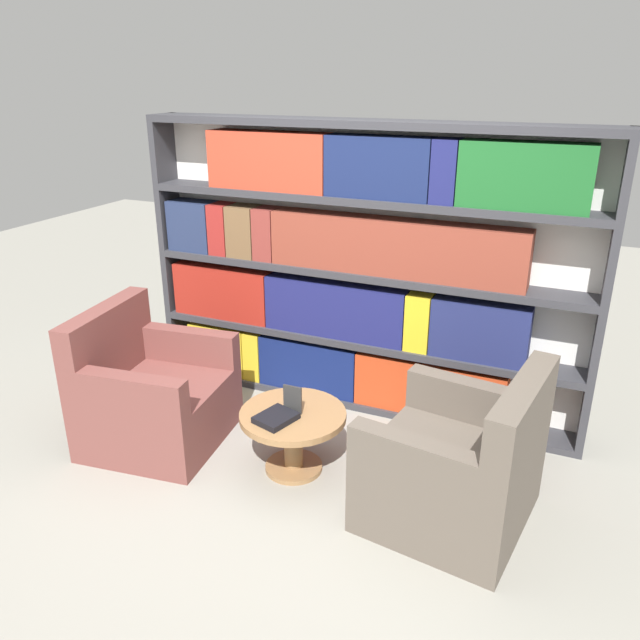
% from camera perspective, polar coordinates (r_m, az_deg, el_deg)
% --- Properties ---
extents(ground_plane, '(14.00, 14.00, 0.00)m').
position_cam_1_polar(ground_plane, '(3.81, -3.41, -15.77)').
color(ground_plane, gray).
extents(bookshelf, '(3.19, 0.30, 2.04)m').
position_cam_1_polar(bookshelf, '(4.40, 3.09, 4.29)').
color(bookshelf, silver).
rests_on(bookshelf, ground_plane).
extents(armchair_left, '(0.92, 0.95, 0.91)m').
position_cam_1_polar(armchair_left, '(4.31, -15.06, -6.79)').
color(armchair_left, brown).
rests_on(armchair_left, ground_plane).
extents(armchair_right, '(0.94, 0.96, 0.91)m').
position_cam_1_polar(armchair_right, '(3.56, 12.47, -13.17)').
color(armchair_right, brown).
rests_on(armchair_right, ground_plane).
extents(coffee_table, '(0.65, 0.65, 0.40)m').
position_cam_1_polar(coffee_table, '(3.87, -2.47, -9.90)').
color(coffee_table, olive).
rests_on(coffee_table, ground_plane).
extents(table_sign, '(0.12, 0.06, 0.18)m').
position_cam_1_polar(table_sign, '(3.77, -2.52, -7.43)').
color(table_sign, black).
rests_on(table_sign, coffee_table).
extents(stray_book, '(0.25, 0.27, 0.04)m').
position_cam_1_polar(stray_book, '(3.72, -4.05, -8.91)').
color(stray_book, black).
rests_on(stray_book, coffee_table).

